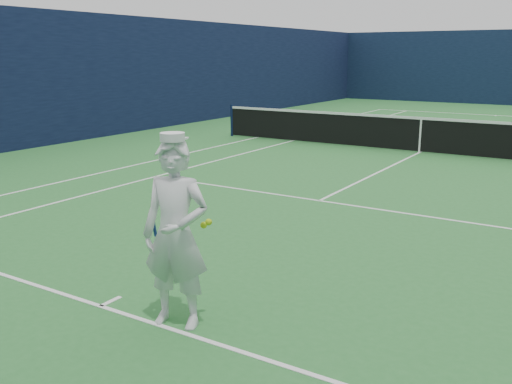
% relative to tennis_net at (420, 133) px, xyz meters
% --- Properties ---
extents(ground, '(80.00, 80.00, 0.00)m').
position_rel_tennis_net_xyz_m(ground, '(0.00, 0.00, -0.55)').
color(ground, '#2A7030').
rests_on(ground, ground).
extents(court_markings, '(11.03, 23.83, 0.01)m').
position_rel_tennis_net_xyz_m(court_markings, '(0.00, 0.00, -0.55)').
color(court_markings, white).
rests_on(court_markings, ground).
extents(windscreen_fence, '(20.12, 36.12, 4.00)m').
position_rel_tennis_net_xyz_m(windscreen_fence, '(0.00, 0.00, 1.45)').
color(windscreen_fence, '#0E1935').
rests_on(windscreen_fence, ground).
extents(tennis_net, '(12.88, 0.09, 1.07)m').
position_rel_tennis_net_xyz_m(tennis_net, '(0.00, 0.00, 0.00)').
color(tennis_net, '#141E4C').
rests_on(tennis_net, ground).
extents(tennis_player, '(0.87, 0.62, 1.98)m').
position_rel_tennis_net_xyz_m(tennis_player, '(0.99, -11.74, 0.41)').
color(tennis_player, white).
rests_on(tennis_player, ground).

